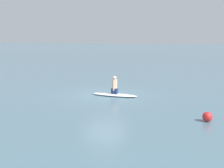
% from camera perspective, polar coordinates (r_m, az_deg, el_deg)
% --- Properties ---
extents(ground_plane, '(400.00, 400.00, 0.00)m').
position_cam_1_polar(ground_plane, '(17.58, -1.50, -2.16)').
color(ground_plane, slate).
extents(surfboard, '(0.91, 2.82, 0.14)m').
position_cam_1_polar(surfboard, '(17.27, 0.51, -2.12)').
color(surfboard, white).
rests_on(surfboard, ground).
extents(person_paddler, '(0.46, 0.36, 1.06)m').
position_cam_1_polar(person_paddler, '(17.17, 0.52, -0.33)').
color(person_paddler, navy).
rests_on(person_paddler, surfboard).
extents(buoy_marker, '(0.41, 0.41, 0.41)m').
position_cam_1_polar(buoy_marker, '(12.55, 18.14, -6.09)').
color(buoy_marker, red).
rests_on(buoy_marker, ground).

